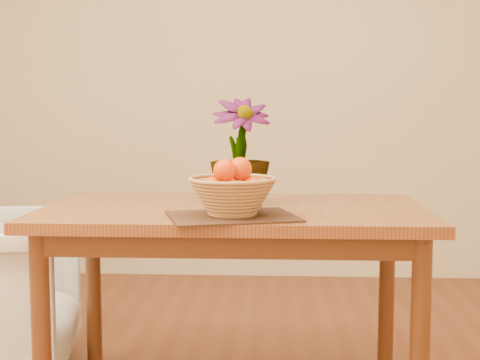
{
  "coord_description": "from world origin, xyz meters",
  "views": [
    {
      "loc": [
        0.15,
        -2.13,
        1.1
      ],
      "look_at": [
        0.04,
        0.06,
        0.87
      ],
      "focal_mm": 50.0,
      "sensor_mm": 36.0,
      "label": 1
    }
  ],
  "objects": [
    {
      "name": "placemat",
      "position": [
        0.01,
        0.05,
        0.75
      ],
      "size": [
        0.48,
        0.41,
        0.01
      ],
      "primitive_type": "cube",
      "rotation": [
        0.0,
        0.0,
        0.28
      ],
      "color": "#3E2516",
      "rests_on": "table"
    },
    {
      "name": "potted_plant",
      "position": [
        0.02,
        0.37,
        0.95
      ],
      "size": [
        0.27,
        0.27,
        0.4
      ],
      "primitive_type": "imported",
      "rotation": [
        0.0,
        0.0,
        0.23
      ],
      "color": "#154B15",
      "rests_on": "table"
    },
    {
      "name": "orange_pile",
      "position": [
        0.01,
        0.06,
        0.86
      ],
      "size": [
        0.21,
        0.2,
        0.14
      ],
      "rotation": [
        0.0,
        0.0,
        -0.41
      ],
      "color": "#FF4C04",
      "rests_on": "wicker_basket"
    },
    {
      "name": "table",
      "position": [
        0.0,
        0.3,
        0.66
      ],
      "size": [
        1.4,
        0.8,
        0.75
      ],
      "color": "brown",
      "rests_on": "floor"
    },
    {
      "name": "wall_back",
      "position": [
        0.0,
        2.25,
        1.35
      ],
      "size": [
        4.0,
        0.02,
        2.7
      ],
      "primitive_type": "cube",
      "color": "#FFEBC2",
      "rests_on": "floor"
    },
    {
      "name": "wicker_basket",
      "position": [
        0.01,
        0.05,
        0.82
      ],
      "size": [
        0.29,
        0.29,
        0.12
      ],
      "color": "#B5774B",
      "rests_on": "placemat"
    }
  ]
}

